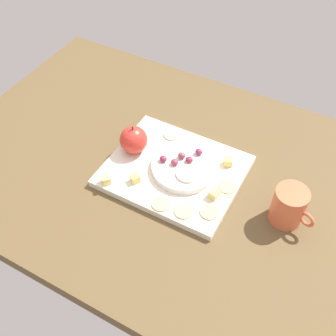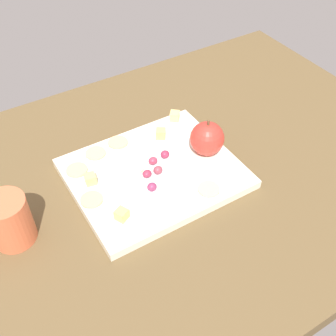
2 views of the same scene
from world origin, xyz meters
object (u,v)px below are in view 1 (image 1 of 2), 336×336
cheese_cube_0 (135,178)px  cracker_2 (161,204)px  platter (174,171)px  cracker_4 (209,212)px  cracker_1 (183,211)px  apple_whole (135,139)px  grape_3 (175,162)px  cracker_3 (171,135)px  cheese_cube_2 (228,162)px  grape_2 (182,156)px  grape_4 (189,160)px  apple_slice_0 (188,174)px  serving_dish (184,168)px  grape_1 (163,159)px  cheese_cube_3 (214,194)px  grape_0 (198,152)px  cracker_0 (228,186)px  cheese_cube_1 (106,180)px  cup (289,206)px

cheese_cube_0 → cracker_2: cheese_cube_0 is taller
platter → cracker_4: cracker_4 is taller
cracker_1 → cracker_2: size_ratio=1.00×
apple_whole → grape_3: bearing=173.4°
platter → cracker_3: 12.58cm
cheese_cube_2 → grape_2: 12.31cm
cracker_2 → grape_3: (2.49, -11.68, 2.47)cm
grape_4 → apple_slice_0: 4.45cm
serving_dish → cracker_4: 14.75cm
apple_whole → grape_2: apple_whole is taller
cracker_3 → grape_4: (-9.62, 8.18, 2.44)cm
serving_dish → grape_1: (5.46, 1.26, 1.77)cm
cheese_cube_3 → apple_slice_0: bearing=-13.5°
cheese_cube_3 → grape_0: bearing=-47.3°
serving_dish → cheese_cube_3: 11.33cm
cracker_0 → grape_1: grape_1 is taller
cheese_cube_3 → grape_4: 11.71cm
cracker_0 → cracker_3: (21.33, -9.65, 0.00)cm
platter → cheese_cube_1: size_ratio=16.02×
grape_2 → apple_slice_0: (-4.00, 4.43, -0.55)cm
platter → grape_2: size_ratio=17.67×
apple_slice_0 → cracker_2: bearing=78.7°
cheese_cube_1 → cracker_0: (-27.69, -13.44, -0.88)cm
grape_4 → cheese_cube_3: bearing=148.3°
grape_1 → cracker_1: bearing=137.2°
serving_dish → grape_0: bearing=-104.6°
cheese_cube_1 → cracker_2: 15.60cm
cracker_4 → cup: cup is taller
cracker_1 → cheese_cube_1: bearing=3.5°
grape_0 → grape_3: 7.35cm
platter → serving_dish: serving_dish is taller
cheese_cube_0 → cracker_1: cheese_cube_0 is taller
cheese_cube_3 → grape_4: size_ratio=1.10×
cheese_cube_0 → cracker_2: bearing=160.5°
grape_1 → grape_2: bearing=-138.0°
grape_1 → cup: (-33.25, -0.69, 0.31)cm
cracker_1 → cracker_4: same height
cracker_0 → cracker_4: bearing=85.5°
cheese_cube_2 → cracker_1: 19.42cm
serving_dish → apple_slice_0: size_ratio=2.93×
platter → cheese_cube_3: bearing=164.4°
cheese_cube_0 → grape_3: grape_3 is taller
cheese_cube_1 → grape_0: size_ratio=1.10×
serving_dish → cracker_3: (9.03, -9.92, -0.73)cm
platter → grape_4: size_ratio=17.67×
serving_dish → cracker_0: serving_dish is taller
cracker_3 → grape_0: (-10.45, 4.47, 2.51)cm
grape_3 → cheese_cube_1: bearing=43.2°
apple_whole → cracker_0: size_ratio=1.66×
cracker_0 → grape_1: (17.77, 1.53, 2.50)cm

